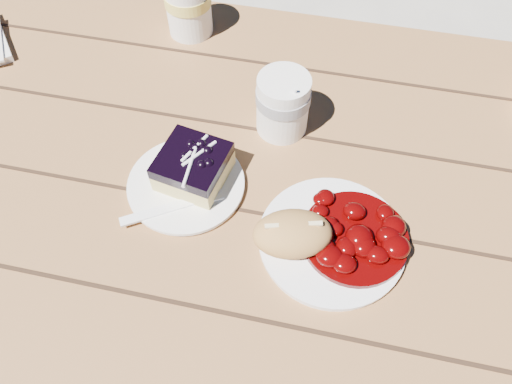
% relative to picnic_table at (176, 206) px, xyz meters
% --- Properties ---
extents(ground, '(60.00, 60.00, 0.00)m').
position_rel_picnic_table_xyz_m(ground, '(0.00, 0.00, -0.59)').
color(ground, '#A5A195').
rests_on(ground, ground).
extents(picnic_table, '(2.00, 1.55, 0.75)m').
position_rel_picnic_table_xyz_m(picnic_table, '(0.00, 0.00, 0.00)').
color(picnic_table, brown).
rests_on(picnic_table, ground).
extents(main_plate, '(0.20, 0.20, 0.02)m').
position_rel_picnic_table_xyz_m(main_plate, '(0.29, -0.11, 0.17)').
color(main_plate, white).
rests_on(main_plate, picnic_table).
extents(goulash_stew, '(0.15, 0.15, 0.04)m').
position_rel_picnic_table_xyz_m(goulash_stew, '(0.32, -0.10, 0.20)').
color(goulash_stew, '#480202').
rests_on(goulash_stew, main_plate).
extents(bread_roll, '(0.12, 0.10, 0.06)m').
position_rel_picnic_table_xyz_m(bread_roll, '(0.23, -0.13, 0.21)').
color(bread_roll, '#B18144').
rests_on(bread_roll, main_plate).
extents(dessert_plate, '(0.17, 0.17, 0.01)m').
position_rel_picnic_table_xyz_m(dessert_plate, '(0.06, -0.06, 0.17)').
color(dessert_plate, white).
rests_on(dessert_plate, picnic_table).
extents(blueberry_cake, '(0.11, 0.11, 0.05)m').
position_rel_picnic_table_xyz_m(blueberry_cake, '(0.07, -0.04, 0.20)').
color(blueberry_cake, '#D1C172').
rests_on(blueberry_cake, dessert_plate).
extents(fork_dessert, '(0.15, 0.11, 0.00)m').
position_rel_picnic_table_xyz_m(fork_dessert, '(0.04, -0.11, 0.17)').
color(fork_dessert, white).
rests_on(fork_dessert, dessert_plate).
extents(coffee_cup, '(0.08, 0.08, 0.11)m').
position_rel_picnic_table_xyz_m(coffee_cup, '(0.18, 0.10, 0.21)').
color(coffee_cup, white).
rests_on(coffee_cup, picnic_table).
extents(second_cup, '(0.08, 0.08, 0.11)m').
position_rel_picnic_table_xyz_m(second_cup, '(-0.04, 0.30, 0.21)').
color(second_cup, white).
rests_on(second_cup, picnic_table).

